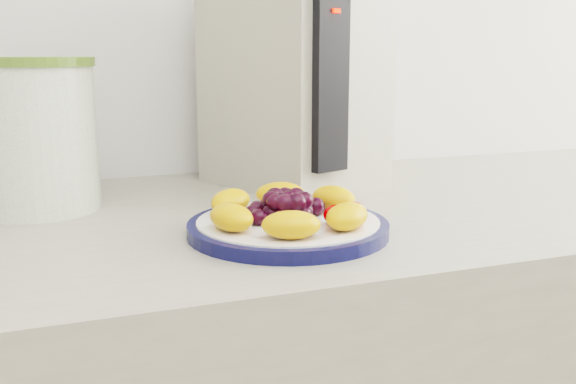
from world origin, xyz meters
name	(u,v)px	position (x,y,z in m)	size (l,w,h in m)	color
plate_rim	(288,228)	(0.02, 1.08, 0.91)	(0.23, 0.23, 0.01)	#0C103D
plate_face	(288,227)	(0.02, 1.08, 0.91)	(0.21, 0.21, 0.02)	white
canister	(35,140)	(-0.25, 1.30, 0.99)	(0.16, 0.16, 0.19)	#46621F
canister_lid	(29,62)	(-0.25, 1.30, 1.09)	(0.16, 0.16, 0.01)	#516C29
appliance_body	(292,82)	(0.13, 1.35, 1.06)	(0.19, 0.26, 0.32)	#AEA896
appliance_panel	(330,83)	(0.13, 1.20, 1.07)	(0.06, 0.02, 0.24)	black
appliance_led	(336,11)	(0.13, 1.19, 1.16)	(0.01, 0.01, 0.01)	#FF0C05
fruit_plate	(289,207)	(0.02, 1.08, 0.93)	(0.20, 0.20, 0.04)	orange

